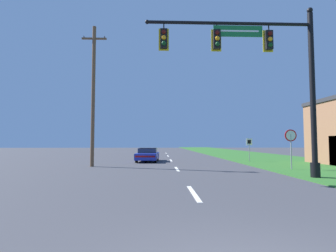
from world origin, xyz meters
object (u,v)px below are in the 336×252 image
(utility_pole_near, at_px, (93,93))
(car_ahead, at_px, (148,155))
(signal_mast, at_px, (269,70))
(stop_sign, at_px, (291,140))
(route_sign_post, at_px, (249,145))

(utility_pole_near, bearing_deg, car_ahead, 52.26)
(signal_mast, relative_size, stop_sign, 3.39)
(car_ahead, bearing_deg, stop_sign, -38.76)
(stop_sign, bearing_deg, utility_pole_near, 168.62)
(stop_sign, height_order, route_sign_post, stop_sign)
(stop_sign, distance_m, utility_pole_near, 13.81)
(signal_mast, height_order, route_sign_post, signal_mast)
(car_ahead, height_order, route_sign_post, route_sign_post)
(route_sign_post, relative_size, utility_pole_near, 0.20)
(car_ahead, height_order, stop_sign, stop_sign)
(car_ahead, height_order, utility_pole_near, utility_pole_near)
(signal_mast, distance_m, stop_sign, 5.93)
(utility_pole_near, bearing_deg, signal_mast, -32.44)
(car_ahead, distance_m, route_sign_post, 9.19)
(signal_mast, xyz_separation_m, route_sign_post, (2.74, 10.80, -3.77))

